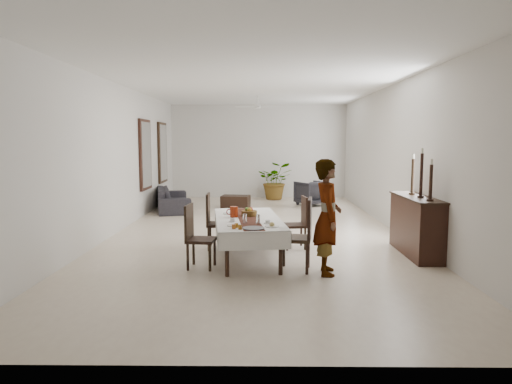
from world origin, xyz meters
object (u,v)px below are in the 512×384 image
object	(u,v)px
dining_table_top	(248,220)
sideboard_body	(416,226)
woman	(327,217)
sofa	(173,199)
red_pitcher	(234,212)

from	to	relation	value
dining_table_top	sideboard_body	world-z (taller)	sideboard_body
woman	sofa	world-z (taller)	woman
dining_table_top	red_pitcher	distance (m)	0.29
red_pitcher	dining_table_top	bearing A→B (deg)	-24.17
dining_table_top	sideboard_body	distance (m)	2.92
red_pitcher	sofa	xyz separation A→B (m)	(-2.04, 5.21, -0.45)
woman	sofa	distance (m)	7.14
dining_table_top	red_pitcher	bearing A→B (deg)	149.04
red_pitcher	sofa	size ratio (longest dim) A/B	0.08
red_pitcher	sofa	distance (m)	5.61
sideboard_body	sofa	size ratio (longest dim) A/B	0.75
sideboard_body	sofa	world-z (taller)	sideboard_body
red_pitcher	sideboard_body	size ratio (longest dim) A/B	0.11
sofa	sideboard_body	bearing A→B (deg)	-147.42
dining_table_top	sideboard_body	size ratio (longest dim) A/B	1.31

